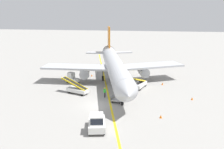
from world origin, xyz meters
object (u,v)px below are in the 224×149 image
at_px(baggage_tug_near_wing, 72,78).
at_px(safety_cone_wingtip_left, 161,116).
at_px(airliner, 114,65).
at_px(baggage_cart_loaded, 118,98).
at_px(ground_crew_marshaller, 105,92).
at_px(belt_loader_aft_hold, 139,84).
at_px(safety_cone_nose_right, 162,84).
at_px(safety_cone_nose_left, 192,98).
at_px(safety_cone_wingtip_right, 92,75).
at_px(belt_loader_forward_hold, 77,89).
at_px(pushback_tug, 97,122).

bearing_deg(baggage_tug_near_wing, safety_cone_wingtip_left, -38.59).
xyz_separation_m(airliner, baggage_tug_near_wing, (-8.04, -1.95, -2.49)).
height_order(baggage_cart_loaded, ground_crew_marshaller, ground_crew_marshaller).
bearing_deg(ground_crew_marshaller, safety_cone_wingtip_left, -36.04).
distance_m(airliner, belt_loader_aft_hold, 6.45).
height_order(belt_loader_aft_hold, safety_cone_nose_right, belt_loader_aft_hold).
distance_m(baggage_tug_near_wing, ground_crew_marshaller, 10.48).
xyz_separation_m(baggage_cart_loaded, safety_cone_nose_right, (7.21, 9.76, -0.25)).
height_order(baggage_cart_loaded, safety_cone_nose_left, baggage_cart_loaded).
height_order(safety_cone_wingtip_left, safety_cone_wingtip_right, same).
xyz_separation_m(belt_loader_aft_hold, safety_cone_wingtip_left, (3.51, -12.39, -0.56)).
distance_m(airliner, safety_cone_wingtip_right, 7.40).
bearing_deg(safety_cone_wingtip_right, belt_loader_aft_hold, -31.46).
relative_size(baggage_cart_loaded, safety_cone_wingtip_right, 8.72).
relative_size(belt_loader_forward_hold, safety_cone_nose_left, 11.68).
bearing_deg(pushback_tug, baggage_cart_loaded, 83.91).
xyz_separation_m(pushback_tug, belt_loader_forward_hold, (-6.36, 12.21, -0.22)).
bearing_deg(belt_loader_forward_hold, safety_cone_nose_left, 0.24).
distance_m(baggage_cart_loaded, safety_cone_wingtip_left, 8.34).
distance_m(belt_loader_forward_hold, baggage_cart_loaded, 7.77).
bearing_deg(safety_cone_nose_left, baggage_tug_near_wing, 165.44).
xyz_separation_m(pushback_tug, ground_crew_marshaller, (-1.29, 11.04, -0.08)).
bearing_deg(safety_cone_wingtip_right, safety_cone_nose_left, -30.31).
distance_m(baggage_cart_loaded, safety_cone_nose_left, 11.80).
bearing_deg(airliner, safety_cone_wingtip_left, -60.48).
height_order(baggage_cart_loaded, safety_cone_wingtip_left, baggage_cart_loaded).
relative_size(airliner, safety_cone_nose_right, 79.18).
xyz_separation_m(airliner, safety_cone_nose_right, (9.40, -0.22, -3.20)).
distance_m(safety_cone_wingtip_left, safety_cone_wingtip_right, 23.68).
xyz_separation_m(safety_cone_nose_right, safety_cone_wingtip_right, (-14.97, 3.90, 0.00)).
relative_size(airliner, belt_loader_aft_hold, 6.77).
bearing_deg(belt_loader_forward_hold, safety_cone_nose_right, 27.04).
bearing_deg(belt_loader_aft_hold, baggage_tug_near_wing, 176.02).
bearing_deg(airliner, ground_crew_marshaller, -91.00).
distance_m(pushback_tug, safety_cone_wingtip_right, 24.53).
height_order(airliner, safety_cone_wingtip_right, airliner).
height_order(airliner, baggage_cart_loaded, airliner).
distance_m(airliner, safety_cone_nose_left, 16.03).
height_order(baggage_tug_near_wing, baggage_cart_loaded, baggage_tug_near_wing).
bearing_deg(baggage_tug_near_wing, pushback_tug, -62.94).
distance_m(pushback_tug, safety_cone_nose_right, 21.36).
bearing_deg(pushback_tug, safety_cone_wingtip_left, 31.70).
xyz_separation_m(baggage_cart_loaded, ground_crew_marshaller, (-2.34, 1.12, 0.44)).
distance_m(ground_crew_marshaller, safety_cone_wingtip_left, 10.90).
height_order(belt_loader_forward_hold, ground_crew_marshaller, belt_loader_forward_hold).
xyz_separation_m(pushback_tug, safety_cone_nose_right, (8.27, 19.68, -0.77)).
bearing_deg(safety_cone_nose_left, baggage_cart_loaded, -168.41).
xyz_separation_m(pushback_tug, baggage_cart_loaded, (1.06, 9.92, -0.53)).
bearing_deg(airliner, pushback_tug, -86.75).
bearing_deg(ground_crew_marshaller, safety_cone_nose_right, 42.12).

